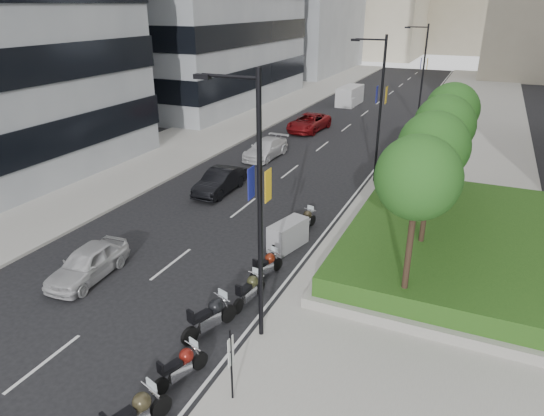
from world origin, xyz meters
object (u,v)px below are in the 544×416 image
Objects in this scene: motorcycle_6 at (305,221)px; car_d at (309,123)px; lamp_post_1 at (378,104)px; motorcycle_2 at (210,317)px; lamp_post_0 at (255,200)px; parking_sign at (231,361)px; delivery_van at (349,96)px; motorcycle_3 at (250,290)px; motorcycle_5 at (288,235)px; car_a at (88,263)px; lamp_post_2 at (422,69)px; car_b at (220,181)px; motorcycle_0 at (135,416)px; motorcycle_4 at (267,265)px; motorcycle_1 at (181,366)px; car_c at (266,149)px.

motorcycle_6 is 0.36× the size of car_d.
motorcycle_2 is at bearing -95.12° from lamp_post_1.
lamp_post_0 is 4.74m from parking_sign.
motorcycle_3 is at bearing -77.39° from delivery_van.
car_d is (-6.91, 21.89, 0.10)m from motorcycle_5.
car_a is (-6.63, -7.99, 0.16)m from motorcycle_6.
lamp_post_2 is at bearing 8.28° from motorcycle_6.
parking_sign is 0.57× the size of car_b.
lamp_post_0 is 4.54× the size of motorcycle_6.
lamp_post_2 is 3.93× the size of motorcycle_0.
parking_sign is 1.19× the size of motorcycle_3.
lamp_post_0 is 4.95m from motorcycle_3.
lamp_post_2 is at bearing 11.26° from motorcycle_5.
lamp_post_2 reaches higher than car_d.
car_b is (-6.68, 7.83, 0.18)m from motorcycle_4.
motorcycle_4 is (-0.19, 6.61, -0.02)m from motorcycle_1.
car_b is 30.22m from delivery_van.
lamp_post_0 is 2.06× the size of car_b.
car_a is at bearing -103.25° from lamp_post_2.
motorcycle_3 is 7.03m from car_a.
motorcycle_5 is at bearing 19.71° from motorcycle_1.
car_b reaches higher than motorcycle_4.
lamp_post_0 is 9.22m from car_a.
motorcycle_0 is 0.99× the size of motorcycle_2.
motorcycle_1 is at bearing -173.62° from motorcycle_3.
car_c reaches higher than motorcycle_2.
car_d reaches higher than car_b.
motorcycle_6 is (-2.11, 11.65, -0.92)m from parking_sign.
car_c is at bearing 113.83° from lamp_post_0.
motorcycle_6 is (-1.45, -8.35, -4.53)m from lamp_post_1.
parking_sign is 5.13m from motorcycle_3.
lamp_post_1 is at bearing -49.23° from car_d.
lamp_post_0 reaches higher than motorcycle_4.
car_a is at bearing -87.22° from delivery_van.
motorcycle_6 is at bearing 19.40° from motorcycle_0.
motorcycle_5 is at bearing -76.62° from delivery_van.
lamp_post_1 is 4.54× the size of motorcycle_6.
motorcycle_4 is (-0.20, 8.77, -0.09)m from motorcycle_0.
car_c is (-0.51, 7.74, -0.03)m from car_b.
car_d is (-7.09, 24.68, 0.22)m from motorcycle_4.
lamp_post_1 is 9.87m from car_c.
lamp_post_2 is at bearing 64.56° from car_c.
car_c is (-7.38, 22.19, 0.13)m from motorcycle_1.
car_c is (-9.19, 22.32, -0.77)m from parking_sign.
parking_sign is at bearing -158.31° from motorcycle_6.
motorcycle_2 is 6.62m from car_a.
car_d reaches higher than motorcycle_2.
motorcycle_1 is 11.53m from motorcycle_6.
motorcycle_0 is 6.75m from motorcycle_3.
motorcycle_5 is 8.24m from car_b.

